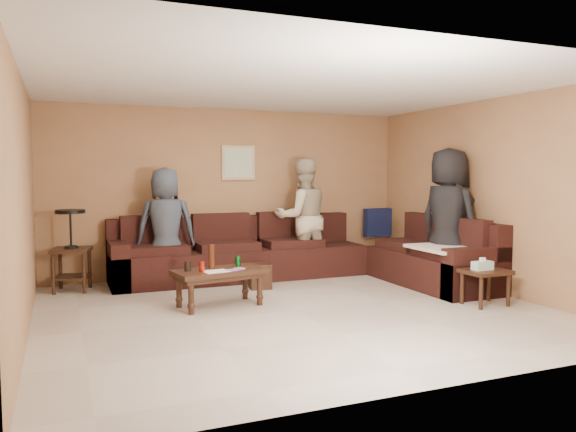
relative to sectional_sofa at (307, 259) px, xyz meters
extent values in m
plane|color=#BCAE9F|center=(-0.81, -1.52, -0.33)|extent=(5.50, 5.50, 0.00)
cube|color=silver|center=(-0.81, -1.52, 2.12)|extent=(5.50, 5.00, 0.10)
cube|color=#986D48|center=(-0.81, 0.98, 0.92)|extent=(5.50, 0.10, 2.50)
cube|color=#986D48|center=(-0.81, -4.02, 0.92)|extent=(5.50, 0.10, 2.50)
cube|color=#986D48|center=(-3.56, -1.52, 0.92)|extent=(0.10, 5.00, 2.50)
cube|color=#986D48|center=(1.94, -1.52, 0.92)|extent=(0.10, 5.00, 2.50)
cube|color=black|center=(-0.81, 0.53, -0.10)|extent=(3.70, 0.90, 0.45)
cube|color=black|center=(-0.81, 0.86, 0.35)|extent=(3.70, 0.24, 0.45)
cube|color=black|center=(-2.54, 0.53, -0.01)|extent=(0.24, 0.90, 0.63)
cube|color=black|center=(1.49, -0.92, -0.10)|extent=(0.90, 2.00, 0.45)
cube|color=black|center=(1.82, -0.92, 0.35)|extent=(0.24, 2.00, 0.45)
cube|color=black|center=(1.49, -1.80, -0.01)|extent=(0.90, 0.24, 0.63)
cube|color=#101534|center=(1.49, 0.53, 0.42)|extent=(0.45, 0.14, 0.45)
cube|color=beige|center=(1.49, -1.37, 0.25)|extent=(1.00, 0.85, 0.04)
cube|color=#331C11|center=(-1.56, -1.00, 0.08)|extent=(1.11, 0.68, 0.06)
cube|color=#331C11|center=(-1.56, -1.00, 0.02)|extent=(1.02, 0.59, 0.05)
cylinder|color=#331C11|center=(-1.95, -1.25, -0.14)|extent=(0.07, 0.07, 0.38)
cylinder|color=#331C11|center=(-1.11, -1.12, -0.14)|extent=(0.07, 0.07, 0.38)
cylinder|color=#331C11|center=(-2.01, -0.88, -0.14)|extent=(0.07, 0.07, 0.38)
cylinder|color=#331C11|center=(-1.17, -0.75, -0.14)|extent=(0.07, 0.07, 0.38)
cylinder|color=red|center=(-1.78, -1.08, 0.17)|extent=(0.07, 0.07, 0.12)
cylinder|color=#136D25|center=(-1.29, -0.86, 0.17)|extent=(0.07, 0.07, 0.12)
cylinder|color=#3C1A0D|center=(-1.62, -0.89, 0.25)|extent=(0.07, 0.07, 0.28)
cylinder|color=black|center=(-1.92, -0.98, 0.16)|extent=(0.08, 0.08, 0.11)
cube|color=silver|center=(-1.63, -1.12, 0.11)|extent=(0.31, 0.26, 0.00)
cylinder|color=#E14F8C|center=(-1.44, -1.12, 0.11)|extent=(0.14, 0.14, 0.01)
cylinder|color=#E14F8C|center=(-1.34, -1.06, 0.11)|extent=(0.14, 0.14, 0.01)
cube|color=#331C11|center=(-3.12, 0.55, 0.22)|extent=(0.56, 0.56, 0.05)
cube|color=#331C11|center=(-3.12, 0.55, -0.14)|extent=(0.50, 0.50, 0.03)
cylinder|color=#331C11|center=(-3.35, 0.41, -0.05)|extent=(0.05, 0.05, 0.54)
cylinder|color=#331C11|center=(-2.98, 0.33, -0.05)|extent=(0.05, 0.05, 0.54)
cylinder|color=#331C11|center=(-3.26, 0.78, -0.05)|extent=(0.05, 0.05, 0.54)
cylinder|color=#331C11|center=(-2.90, 0.69, -0.05)|extent=(0.05, 0.05, 0.54)
cylinder|color=black|center=(-3.12, 0.55, 0.26)|extent=(0.17, 0.17, 0.03)
cylinder|color=black|center=(-3.12, 0.55, 0.50)|extent=(0.03, 0.03, 0.45)
cylinder|color=black|center=(-3.12, 0.55, 0.72)|extent=(0.38, 0.38, 0.05)
cube|color=#331C11|center=(1.33, -2.12, 0.07)|extent=(0.52, 0.43, 0.05)
cylinder|color=#331C11|center=(1.13, -2.28, -0.13)|extent=(0.05, 0.05, 0.40)
cylinder|color=#331C11|center=(1.54, -2.27, -0.13)|extent=(0.05, 0.05, 0.40)
cylinder|color=#331C11|center=(1.13, -1.97, -0.13)|extent=(0.05, 0.05, 0.40)
cylinder|color=#331C11|center=(1.53, -1.96, -0.13)|extent=(0.05, 0.05, 0.40)
cube|color=silver|center=(1.29, -2.12, 0.14)|extent=(0.24, 0.13, 0.10)
cube|color=silver|center=(1.29, -2.12, 0.21)|extent=(0.06, 0.04, 0.05)
cube|color=#331C11|center=(-0.79, -0.22, -0.16)|extent=(0.31, 0.31, 0.33)
cube|color=tan|center=(-0.71, 0.96, 1.37)|extent=(0.52, 0.03, 0.52)
cube|color=silver|center=(-0.71, 0.95, 1.37)|extent=(0.44, 0.01, 0.44)
imported|color=#333A46|center=(-1.91, 0.47, 0.49)|extent=(0.86, 0.62, 1.63)
imported|color=tan|center=(0.11, 0.40, 0.56)|extent=(0.90, 0.72, 1.76)
imported|color=black|center=(1.58, -1.11, 0.61)|extent=(0.77, 1.02, 1.88)
camera|label=1|loc=(-3.25, -7.24, 1.23)|focal=35.00mm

